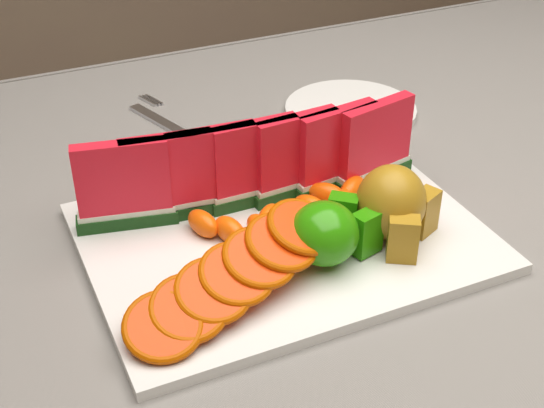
# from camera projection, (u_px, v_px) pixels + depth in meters

# --- Properties ---
(table) EXTENTS (1.40, 0.90, 0.75)m
(table) POSITION_uv_depth(u_px,v_px,m) (340.00, 282.00, 0.90)
(table) COLOR #4C2D1F
(table) RESTS_ON ground
(tablecloth) EXTENTS (1.53, 1.03, 0.20)m
(tablecloth) POSITION_uv_depth(u_px,v_px,m) (343.00, 239.00, 0.87)
(tablecloth) COLOR gray
(tablecloth) RESTS_ON table
(platter) EXTENTS (0.40, 0.30, 0.01)m
(platter) POSITION_uv_depth(u_px,v_px,m) (283.00, 237.00, 0.79)
(platter) COLOR silver
(platter) RESTS_ON tablecloth
(apple_cluster) EXTENTS (0.10, 0.09, 0.06)m
(apple_cluster) POSITION_uv_depth(u_px,v_px,m) (330.00, 232.00, 0.73)
(apple_cluster) COLOR #307E0F
(apple_cluster) RESTS_ON platter
(pear_cluster) EXTENTS (0.09, 0.10, 0.08)m
(pear_cluster) POSITION_uv_depth(u_px,v_px,m) (394.00, 205.00, 0.76)
(pear_cluster) COLOR #99770C
(pear_cluster) RESTS_ON platter
(side_plate) EXTENTS (0.24, 0.24, 0.01)m
(side_plate) POSITION_uv_depth(u_px,v_px,m) (350.00, 110.00, 1.04)
(side_plate) COLOR silver
(side_plate) RESTS_ON tablecloth
(fork) EXTENTS (0.07, 0.19, 0.00)m
(fork) POSITION_uv_depth(u_px,v_px,m) (169.00, 124.00, 1.01)
(fork) COLOR silver
(fork) RESTS_ON tablecloth
(watermelon_row) EXTENTS (0.39, 0.07, 0.10)m
(watermelon_row) POSITION_uv_depth(u_px,v_px,m) (255.00, 165.00, 0.81)
(watermelon_row) COLOR #09400A
(watermelon_row) RESTS_ON platter
(orange_fan_front) EXTENTS (0.25, 0.14, 0.06)m
(orange_fan_front) POSITION_uv_depth(u_px,v_px,m) (237.00, 274.00, 0.68)
(orange_fan_front) COLOR #ED3700
(orange_fan_front) RESTS_ON platter
(orange_fan_back) EXTENTS (0.33, 0.11, 0.05)m
(orange_fan_back) POSITION_uv_depth(u_px,v_px,m) (244.00, 155.00, 0.88)
(orange_fan_back) COLOR #ED3700
(orange_fan_back) RESTS_ON platter
(tangerine_segments) EXTENTS (0.21, 0.08, 0.03)m
(tangerine_segments) POSITION_uv_depth(u_px,v_px,m) (290.00, 212.00, 0.79)
(tangerine_segments) COLOR #E35316
(tangerine_segments) RESTS_ON platter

